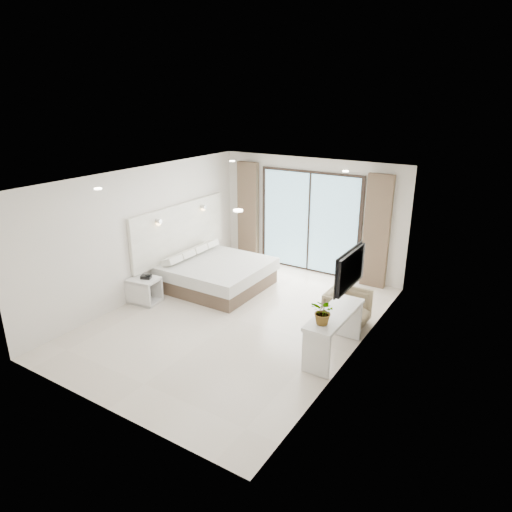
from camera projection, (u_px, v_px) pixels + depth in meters
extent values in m
plane|color=beige|center=(237.00, 319.00, 8.68)|extent=(6.20, 6.20, 0.00)
cube|color=silver|center=(310.00, 216.00, 10.70)|extent=(4.60, 0.02, 2.70)
cube|color=silver|center=(97.00, 321.00, 5.75)|extent=(4.60, 0.02, 2.70)
cube|color=silver|center=(143.00, 233.00, 9.38)|extent=(0.02, 6.20, 2.70)
cube|color=silver|center=(358.00, 278.00, 7.08)|extent=(0.02, 6.20, 2.70)
cube|color=white|center=(234.00, 178.00, 7.77)|extent=(4.60, 6.20, 0.02)
cube|color=white|center=(180.00, 230.00, 10.27)|extent=(0.08, 3.00, 1.20)
cube|color=black|center=(351.00, 270.00, 6.88)|extent=(0.06, 1.00, 0.58)
cube|color=black|center=(348.00, 269.00, 6.90)|extent=(0.02, 1.04, 0.62)
cube|color=black|center=(309.00, 222.00, 10.73)|extent=(2.56, 0.04, 2.42)
cube|color=#97D6F2|center=(309.00, 223.00, 10.70)|extent=(2.40, 0.01, 2.30)
cube|color=brown|center=(248.00, 212.00, 11.45)|extent=(0.55, 0.14, 2.50)
cube|color=brown|center=(377.00, 232.00, 9.80)|extent=(0.55, 0.14, 2.50)
cylinder|color=white|center=(98.00, 189.00, 6.99)|extent=(0.12, 0.12, 0.02)
cylinder|color=white|center=(238.00, 210.00, 5.69)|extent=(0.12, 0.12, 0.02)
cylinder|color=white|center=(232.00, 161.00, 9.87)|extent=(0.12, 0.12, 0.02)
cylinder|color=white|center=(346.00, 171.00, 8.57)|extent=(0.12, 0.12, 0.02)
cube|color=brown|center=(217.00, 280.00, 10.11)|extent=(1.99, 1.89, 0.32)
cube|color=silver|center=(217.00, 268.00, 10.01)|extent=(2.07, 1.97, 0.26)
cube|color=white|center=(172.00, 262.00, 9.77)|extent=(0.28, 0.40, 0.14)
cube|color=white|center=(185.00, 256.00, 10.11)|extent=(0.28, 0.40, 0.14)
cube|color=white|center=(198.00, 251.00, 10.46)|extent=(0.28, 0.40, 0.14)
cube|color=white|center=(209.00, 246.00, 10.81)|extent=(0.28, 0.40, 0.14)
cube|color=silver|center=(144.00, 280.00, 9.23)|extent=(0.64, 0.55, 0.05)
cube|color=silver|center=(146.00, 301.00, 9.39)|extent=(0.64, 0.55, 0.05)
cube|color=silver|center=(137.00, 294.00, 9.14)|extent=(0.58, 0.13, 0.47)
cube|color=silver|center=(152.00, 287.00, 9.48)|extent=(0.58, 0.13, 0.47)
cube|color=black|center=(146.00, 277.00, 9.21)|extent=(0.24, 0.22, 0.07)
cube|color=silver|center=(335.00, 314.00, 7.26)|extent=(0.46, 1.49, 0.06)
cube|color=silver|center=(316.00, 354.00, 6.86)|extent=(0.45, 0.06, 0.71)
cube|color=silver|center=(349.00, 319.00, 7.93)|extent=(0.45, 0.06, 0.71)
imported|color=#33662D|center=(324.00, 315.00, 6.83)|extent=(0.45, 0.48, 0.32)
imported|color=#988864|center=(348.00, 307.00, 8.36)|extent=(0.68, 0.72, 0.74)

